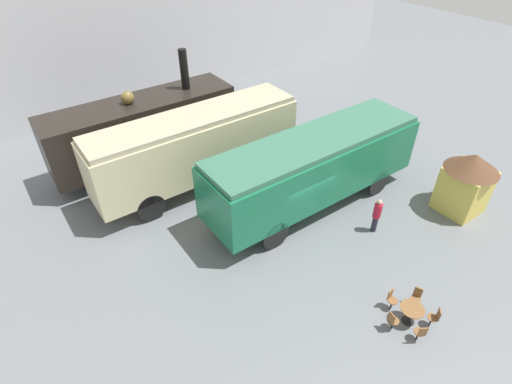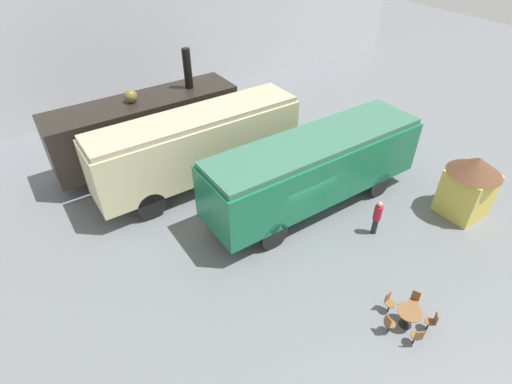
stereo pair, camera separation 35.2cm
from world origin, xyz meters
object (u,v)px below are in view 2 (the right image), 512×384
at_px(ticket_kiosk, 470,183).
at_px(cafe_table_near, 409,315).
at_px(visitor_person, 377,216).
at_px(passenger_coach_vintage, 198,144).
at_px(streamlined_locomotive, 327,161).
at_px(cafe_chair_0, 414,300).
at_px(steam_locomotive, 146,126).

bearing_deg(ticket_kiosk, cafe_table_near, -159.51).
relative_size(visitor_person, ticket_kiosk, 0.58).
distance_m(passenger_coach_vintage, cafe_table_near, 11.66).
bearing_deg(cafe_table_near, visitor_person, 56.15).
height_order(streamlined_locomotive, cafe_chair_0, streamlined_locomotive).
relative_size(streamlined_locomotive, visitor_person, 7.27).
relative_size(cafe_table_near, visitor_person, 0.48).
bearing_deg(cafe_chair_0, cafe_table_near, -0.00).
xyz_separation_m(steam_locomotive, cafe_table_near, (3.19, -14.78, -1.64)).
distance_m(passenger_coach_vintage, ticket_kiosk, 12.50).
bearing_deg(visitor_person, streamlined_locomotive, 94.38).
height_order(streamlined_locomotive, ticket_kiosk, streamlined_locomotive).
bearing_deg(visitor_person, cafe_chair_0, -117.83).
bearing_deg(cafe_chair_0, ticket_kiosk, 176.35).
distance_m(steam_locomotive, cafe_chair_0, 15.08).
bearing_deg(cafe_chair_0, steam_locomotive, -98.62).
xyz_separation_m(visitor_person, ticket_kiosk, (4.37, -1.27, 0.73)).
height_order(cafe_table_near, cafe_chair_0, cafe_chair_0).
xyz_separation_m(streamlined_locomotive, cafe_chair_0, (-1.64, -6.65, -1.67)).
relative_size(steam_locomotive, ticket_kiosk, 3.25).
distance_m(steam_locomotive, cafe_table_near, 15.21).
distance_m(steam_locomotive, streamlined_locomotive, 9.58).
xyz_separation_m(streamlined_locomotive, cafe_table_near, (-2.36, -6.96, -1.62)).
xyz_separation_m(passenger_coach_vintage, streamlined_locomotive, (4.29, -4.39, -0.17)).
bearing_deg(cafe_table_near, cafe_chair_0, 23.75).
bearing_deg(cafe_chair_0, visitor_person, -141.58).
height_order(steam_locomotive, visitor_person, steam_locomotive).
distance_m(visitor_person, ticket_kiosk, 4.61).
xyz_separation_m(passenger_coach_vintage, cafe_table_near, (1.93, -11.36, -1.79)).
height_order(passenger_coach_vintage, cafe_chair_0, passenger_coach_vintage).
relative_size(passenger_coach_vintage, ticket_kiosk, 3.43).
relative_size(streamlined_locomotive, cafe_chair_0, 14.45).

